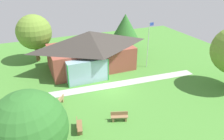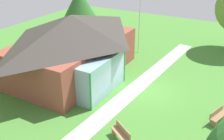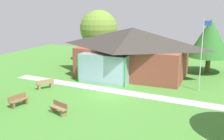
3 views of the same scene
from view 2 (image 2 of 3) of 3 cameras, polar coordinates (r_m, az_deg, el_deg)
ground_plane at (r=20.18m, az=7.26°, el=-4.03°), size 44.00×44.00×0.00m
pavilion at (r=21.49m, az=-8.23°, el=5.39°), size 11.45×7.95×4.96m
footpath at (r=20.39m, az=5.50°, el=-3.54°), size 21.54×2.76×0.03m
flagpole at (r=25.85m, az=5.94°, el=10.79°), size 0.64×0.08×6.10m
bench_front_center at (r=17.60m, az=21.77°, el=-9.20°), size 1.56×0.90×0.84m
bench_mid_left at (r=15.07m, az=1.92°, el=-13.54°), size 1.18×1.50×0.84m
tree_behind_pavilion_right at (r=29.30m, az=-6.95°, el=13.34°), size 4.48×4.48×5.79m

